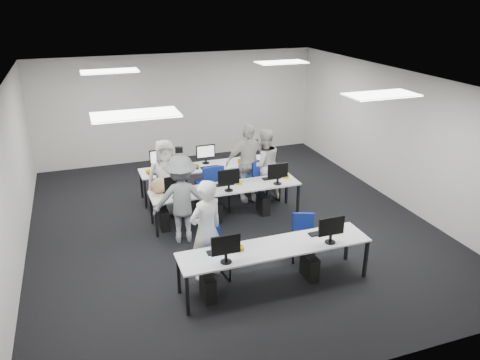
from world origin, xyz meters
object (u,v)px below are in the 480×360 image
object	(u,v)px
chair_7	(254,185)
student_3	(248,163)
student_0	(206,231)
student_2	(166,178)
chair_3	(217,197)
chair_6	(208,191)
chair_4	(268,190)
photographer	(182,199)
chair_2	(172,204)
chair_5	(176,200)
chair_1	(303,245)
student_1	(264,164)
desk_front	(275,249)
chair_0	(214,264)
desk_mid	(226,190)

from	to	relation	value
chair_7	student_3	bearing A→B (deg)	177.28
student_0	student_3	size ratio (longest dim) A/B	0.98
chair_7	student_2	world-z (taller)	student_2
chair_3	chair_6	distance (m)	0.40
chair_4	photographer	bearing A→B (deg)	-164.20
chair_2	chair_4	world-z (taller)	chair_2
chair_5	chair_7	size ratio (longest dim) A/B	0.84
chair_5	photographer	distance (m)	1.50
chair_1	student_1	size ratio (longest dim) A/B	0.49
student_1	student_2	xyz separation A→B (m)	(-2.30, -0.09, 0.00)
chair_5	student_1	distance (m)	2.18
chair_1	chair_4	xyz separation A→B (m)	(0.40, 2.59, -0.00)
desk_front	chair_1	world-z (taller)	chair_1
chair_0	chair_1	distance (m)	1.72
desk_mid	chair_7	bearing A→B (deg)	41.37
chair_3	photographer	distance (m)	1.62
desk_mid	chair_0	size ratio (longest dim) A/B	3.64
chair_5	student_0	world-z (taller)	student_0
chair_0	chair_1	size ratio (longest dim) A/B	1.06
chair_2	photographer	bearing A→B (deg)	-97.38
chair_4	chair_0	bearing A→B (deg)	-140.04
student_3	chair_7	bearing A→B (deg)	16.26
chair_4	student_3	bearing A→B (deg)	144.81
student_2	chair_5	bearing A→B (deg)	31.01
chair_0	chair_6	world-z (taller)	chair_6
chair_0	chair_2	size ratio (longest dim) A/B	0.90
chair_2	chair_7	distance (m)	2.09
student_2	chair_7	bearing A→B (deg)	8.60
chair_0	photographer	distance (m)	1.60
chair_2	chair_4	xyz separation A→B (m)	(2.31, 0.15, -0.05)
chair_7	student_3	world-z (taller)	student_3
chair_6	chair_7	distance (m)	1.10
chair_1	photographer	distance (m)	2.44
chair_1	student_3	xyz separation A→B (m)	(-0.05, 2.78, 0.65)
chair_1	chair_7	distance (m)	2.84
desk_mid	chair_0	xyz separation A→B (m)	(-0.89, -2.08, -0.40)
chair_3	student_0	size ratio (longest dim) A/B	0.53
chair_1	chair_0	bearing A→B (deg)	-155.54
chair_4	student_0	size ratio (longest dim) A/B	0.45
student_0	chair_6	bearing A→B (deg)	-129.83
desk_mid	student_3	world-z (taller)	student_3
desk_mid	student_2	world-z (taller)	student_2
chair_6	chair_4	bearing A→B (deg)	-23.12
chair_0	student_2	distance (m)	2.80
chair_3	student_3	size ratio (longest dim) A/B	0.52
student_1	student_2	bearing A→B (deg)	2.57
chair_4	photographer	size ratio (longest dim) A/B	0.47
chair_0	chair_5	size ratio (longest dim) A/B	1.07
chair_0	student_3	distance (m)	3.38
chair_5	student_3	xyz separation A→B (m)	(1.72, 0.03, 0.65)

